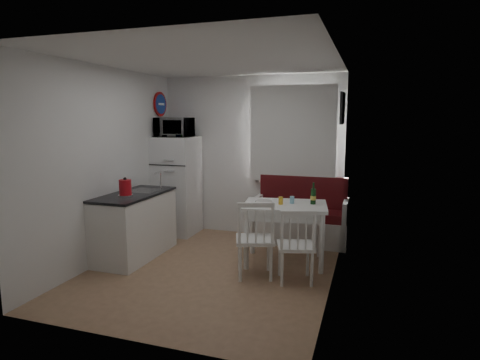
% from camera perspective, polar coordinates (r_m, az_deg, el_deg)
% --- Properties ---
extents(floor, '(3.00, 3.50, 0.02)m').
position_cam_1_polar(floor, '(5.27, -4.10, -12.63)').
color(floor, '#967050').
rests_on(floor, ground).
extents(ceiling, '(3.00, 3.50, 0.02)m').
position_cam_1_polar(ceiling, '(4.95, -4.45, 16.64)').
color(ceiling, white).
rests_on(ceiling, wall_back).
extents(wall_back, '(3.00, 0.02, 2.60)m').
position_cam_1_polar(wall_back, '(6.58, 1.55, 3.37)').
color(wall_back, white).
rests_on(wall_back, floor).
extents(wall_front, '(3.00, 0.02, 2.60)m').
position_cam_1_polar(wall_front, '(3.41, -15.54, -2.03)').
color(wall_front, white).
rests_on(wall_front, floor).
extents(wall_left, '(0.02, 3.50, 2.60)m').
position_cam_1_polar(wall_left, '(5.68, -18.40, 2.06)').
color(wall_left, white).
rests_on(wall_left, floor).
extents(wall_right, '(0.02, 3.50, 2.60)m').
position_cam_1_polar(wall_right, '(4.59, 13.32, 0.77)').
color(wall_right, white).
rests_on(wall_right, floor).
extents(window, '(1.22, 0.06, 1.47)m').
position_cam_1_polar(window, '(6.37, 7.56, 6.05)').
color(window, white).
rests_on(window, wall_back).
extents(curtain, '(1.35, 0.02, 1.50)m').
position_cam_1_polar(curtain, '(6.30, 7.45, 6.48)').
color(curtain, white).
rests_on(curtain, wall_back).
extents(kitchen_counter, '(0.62, 1.32, 1.16)m').
position_cam_1_polar(kitchen_counter, '(5.79, -14.67, -6.16)').
color(kitchen_counter, white).
rests_on(kitchen_counter, floor).
extents(wall_sign, '(0.03, 0.40, 0.40)m').
position_cam_1_polar(wall_sign, '(6.86, -11.23, 10.54)').
color(wall_sign, navy).
rests_on(wall_sign, wall_left).
extents(picture_frame, '(0.04, 0.52, 0.42)m').
position_cam_1_polar(picture_frame, '(5.65, 14.32, 9.83)').
color(picture_frame, black).
rests_on(picture_frame, wall_right).
extents(bench, '(1.43, 0.55, 1.02)m').
position_cam_1_polar(bench, '(6.33, 8.60, -5.79)').
color(bench, white).
rests_on(bench, floor).
extents(dining_table, '(1.18, 0.91, 0.81)m').
position_cam_1_polar(dining_table, '(5.33, 6.43, -4.34)').
color(dining_table, white).
rests_on(dining_table, floor).
extents(chair_left, '(0.57, 0.56, 0.52)m').
position_cam_1_polar(chair_left, '(4.79, 1.81, -7.30)').
color(chair_left, white).
rests_on(chair_left, floor).
extents(chair_right, '(0.52, 0.51, 0.48)m').
position_cam_1_polar(chair_right, '(4.70, 7.75, -8.20)').
color(chair_right, white).
rests_on(chair_right, floor).
extents(fridge, '(0.65, 0.65, 1.62)m').
position_cam_1_polar(fridge, '(6.76, -8.96, -0.78)').
color(fridge, white).
rests_on(fridge, floor).
extents(microwave, '(0.57, 0.38, 0.31)m').
position_cam_1_polar(microwave, '(6.63, -9.36, 7.41)').
color(microwave, white).
rests_on(microwave, fridge).
extents(kettle, '(0.19, 0.19, 0.25)m').
position_cam_1_polar(kettle, '(5.43, -16.00, -1.05)').
color(kettle, red).
rests_on(kettle, kitchen_counter).
extents(wine_bottle, '(0.07, 0.07, 0.29)m').
position_cam_1_polar(wine_bottle, '(5.32, 10.39, -1.88)').
color(wine_bottle, '#123A16').
rests_on(wine_bottle, dining_table).
extents(drinking_glass_orange, '(0.06, 0.06, 0.10)m').
position_cam_1_polar(drinking_glass_orange, '(5.26, 5.82, -2.93)').
color(drinking_glass_orange, yellow).
rests_on(drinking_glass_orange, dining_table).
extents(drinking_glass_blue, '(0.06, 0.06, 0.10)m').
position_cam_1_polar(drinking_glass_blue, '(5.34, 7.41, -2.82)').
color(drinking_glass_blue, '#8ACBEC').
rests_on(drinking_glass_blue, dining_table).
extents(plate, '(0.23, 0.23, 0.02)m').
position_cam_1_polar(plate, '(5.40, 3.37, -3.06)').
color(plate, white).
rests_on(plate, dining_table).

